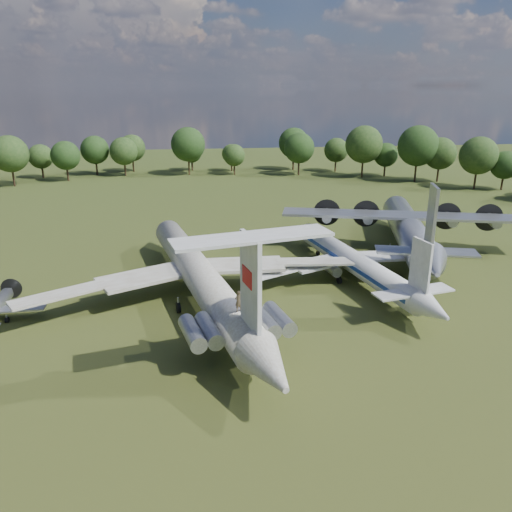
{
  "coord_description": "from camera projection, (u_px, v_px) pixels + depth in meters",
  "views": [
    {
      "loc": [
        0.76,
        -56.01,
        24.25
      ],
      "look_at": [
        7.9,
        -0.25,
        5.0
      ],
      "focal_mm": 35.0,
      "sensor_mm": 36.0,
      "label": 1
    }
  ],
  "objects": [
    {
      "name": "ground",
      "position": [
        191.0,
        297.0,
        60.33
      ],
      "size": [
        300.0,
        300.0,
        0.0
      ],
      "primitive_type": "plane",
      "color": "#1F3C14",
      "rests_on": "ground"
    },
    {
      "name": "il62_airliner",
      "position": [
        200.0,
        281.0,
        58.22
      ],
      "size": [
        51.46,
        60.64,
        5.19
      ],
      "primitive_type": null,
      "rotation": [
        0.0,
        0.0,
        0.22
      ],
      "color": "silver",
      "rests_on": "ground"
    },
    {
      "name": "tu104_jet",
      "position": [
        352.0,
        265.0,
        65.31
      ],
      "size": [
        36.89,
        44.57,
        3.94
      ],
      "primitive_type": null,
      "rotation": [
        0.0,
        0.0,
        0.2
      ],
      "color": "silver",
      "rests_on": "ground"
    },
    {
      "name": "an12_transport",
      "position": [
        408.0,
        234.0,
        75.74
      ],
      "size": [
        48.17,
        51.37,
        5.65
      ],
      "primitive_type": null,
      "rotation": [
        0.0,
        0.0,
        -0.26
      ],
      "color": "#ACAEB5",
      "rests_on": "ground"
    },
    {
      "name": "person_on_il62",
      "position": [
        238.0,
        301.0,
        44.16
      ],
      "size": [
        0.85,
        0.76,
        1.95
      ],
      "primitive_type": "imported",
      "rotation": [
        0.0,
        0.0,
        3.67
      ],
      "color": "#94754B",
      "rests_on": "il62_airliner"
    }
  ]
}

